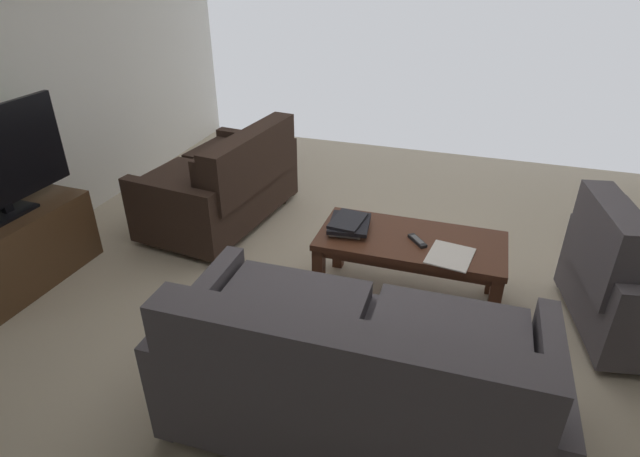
% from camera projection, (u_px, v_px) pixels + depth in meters
% --- Properties ---
extents(ground_plane, '(5.29, 5.88, 0.01)m').
position_uv_depth(ground_plane, '(362.00, 301.00, 3.40)').
color(ground_plane, '#B7A88E').
extents(sofa_main, '(1.74, 0.93, 0.86)m').
position_uv_depth(sofa_main, '(355.00, 372.00, 2.33)').
color(sofa_main, black).
rests_on(sofa_main, ground).
extents(loveseat_near, '(0.95, 1.41, 0.82)m').
position_uv_depth(loveseat_near, '(225.00, 183.00, 4.20)').
color(loveseat_near, black).
rests_on(loveseat_near, ground).
extents(coffee_table, '(1.16, 0.55, 0.45)m').
position_uv_depth(coffee_table, '(410.00, 248.00, 3.24)').
color(coffee_table, '#4C2819').
rests_on(coffee_table, ground).
extents(tv_stand, '(0.49, 0.96, 0.52)m').
position_uv_depth(tv_stand, '(20.00, 248.00, 3.48)').
color(tv_stand, '#4C331E').
rests_on(tv_stand, ground).
extents(book_stack, '(0.29, 0.33, 0.07)m').
position_uv_depth(book_stack, '(348.00, 224.00, 3.29)').
color(book_stack, silver).
rests_on(book_stack, coffee_table).
extents(tv_remote, '(0.14, 0.15, 0.02)m').
position_uv_depth(tv_remote, '(417.00, 241.00, 3.16)').
color(tv_remote, black).
rests_on(tv_remote, coffee_table).
extents(loose_magazine, '(0.29, 0.32, 0.01)m').
position_uv_depth(loose_magazine, '(450.00, 256.00, 3.02)').
color(loose_magazine, silver).
rests_on(loose_magazine, coffee_table).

